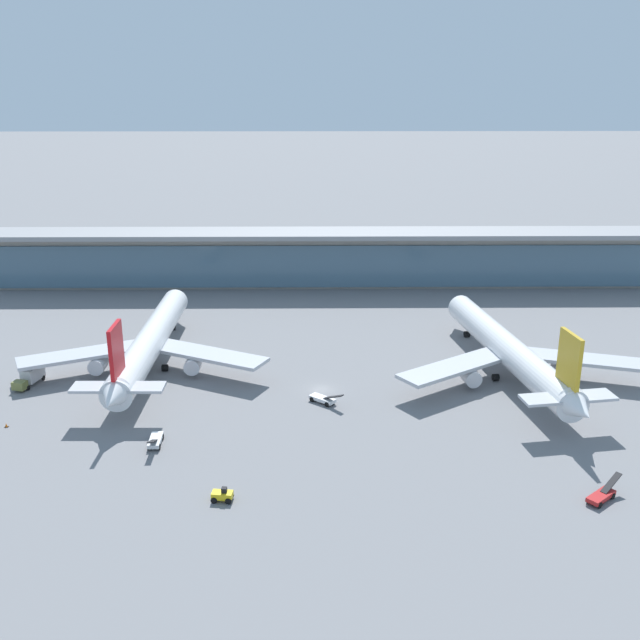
{
  "coord_description": "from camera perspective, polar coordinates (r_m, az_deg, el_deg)",
  "views": [
    {
      "loc": [
        -1.45,
        -122.84,
        55.19
      ],
      "look_at": [
        0.0,
        17.16,
        7.58
      ],
      "focal_mm": 41.31,
      "sensor_mm": 36.0,
      "label": 1
    }
  ],
  "objects": [
    {
      "name": "ground_plane",
      "position": [
        134.67,
        0.08,
        -5.41
      ],
      "size": [
        1200.0,
        1200.0,
        0.0
      ],
      "primitive_type": "plane",
      "color": "slate"
    },
    {
      "name": "airliner_left_stand",
      "position": [
        146.05,
        -13.09,
        -1.75
      ],
      "size": [
        47.6,
        61.75,
        16.48
      ],
      "color": "white",
      "rests_on": "ground"
    },
    {
      "name": "airliner_centre_stand",
      "position": [
        142.81,
        14.47,
        -2.34
      ],
      "size": [
        47.05,
        61.76,
        16.48
      ],
      "color": "white",
      "rests_on": "ground"
    },
    {
      "name": "service_truck_near_nose_white",
      "position": [
        118.27,
        -12.65,
        -9.09
      ],
      "size": [
        2.09,
        6.85,
        2.7
      ],
      "color": "silver",
      "rests_on": "ground"
    },
    {
      "name": "service_truck_under_wing_olive",
      "position": [
        146.4,
        -21.54,
        -4.04
      ],
      "size": [
        4.0,
        7.64,
        3.1
      ],
      "color": "olive",
      "rests_on": "ground"
    },
    {
      "name": "service_truck_mid_apron_red",
      "position": [
        108.95,
        21.0,
        -12.55
      ],
      "size": [
        6.09,
        5.39,
        2.7
      ],
      "color": "#B21E1E",
      "rests_on": "ground"
    },
    {
      "name": "service_truck_by_tail_yellow",
      "position": [
        102.78,
        -7.57,
        -13.3
      ],
      "size": [
        3.04,
        2.02,
        2.05
      ],
      "color": "yellow",
      "rests_on": "ground"
    },
    {
      "name": "service_truck_on_taxiway_white",
      "position": [
        129.12,
        0.26,
        -6.13
      ],
      "size": [
        6.12,
        5.35,
        2.7
      ],
      "color": "silver",
      "rests_on": "ground"
    },
    {
      "name": "terminal_building",
      "position": [
        197.12,
        -0.15,
        4.89
      ],
      "size": [
        191.53,
        12.8,
        15.2
      ],
      "color": "#9E998E",
      "rests_on": "ground"
    },
    {
      "name": "safety_cone_alpha",
      "position": [
        131.49,
        -23.13,
        -7.51
      ],
      "size": [
        0.62,
        0.62,
        0.7
      ],
      "color": "orange",
      "rests_on": "ground"
    }
  ]
}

